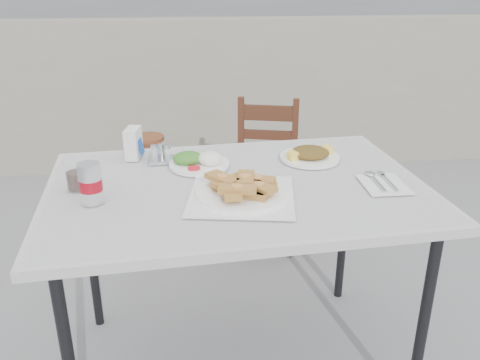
{
  "coord_description": "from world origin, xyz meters",
  "views": [
    {
      "loc": [
        -0.29,
        -1.6,
        1.57
      ],
      "look_at": [
        -0.11,
        0.15,
        0.83
      ],
      "focal_mm": 38.0,
      "sensor_mm": 36.0,
      "label": 1
    }
  ],
  "objects": [
    {
      "name": "cafe_table",
      "position": [
        -0.13,
        0.1,
        0.78
      ],
      "size": [
        1.45,
        1.04,
        0.84
      ],
      "rotation": [
        0.0,
        0.0,
        0.08
      ],
      "color": "black",
      "rests_on": "ground"
    },
    {
      "name": "pide_plate",
      "position": [
        -0.13,
        -0.01,
        0.87
      ],
      "size": [
        0.41,
        0.41,
        0.07
      ],
      "rotation": [
        0.0,
        0.0,
        -0.16
      ],
      "color": "white",
      "rests_on": "cafe_table"
    },
    {
      "name": "salad_rice_plate",
      "position": [
        -0.27,
        0.29,
        0.86
      ],
      "size": [
        0.24,
        0.24,
        0.06
      ],
      "color": "white",
      "rests_on": "cafe_table"
    },
    {
      "name": "salad_chopped_plate",
      "position": [
        0.19,
        0.32,
        0.86
      ],
      "size": [
        0.24,
        0.24,
        0.05
      ],
      "color": "white",
      "rests_on": "cafe_table"
    },
    {
      "name": "soda_can",
      "position": [
        -0.63,
        -0.01,
        0.91
      ],
      "size": [
        0.08,
        0.08,
        0.14
      ],
      "color": "silver",
      "rests_on": "cafe_table"
    },
    {
      "name": "cola_glass",
      "position": [
        -0.7,
        0.11,
        0.88
      ],
      "size": [
        0.07,
        0.07,
        0.11
      ],
      "color": "white",
      "rests_on": "cafe_table"
    },
    {
      "name": "napkin_holder",
      "position": [
        -0.53,
        0.42,
        0.9
      ],
      "size": [
        0.08,
        0.11,
        0.12
      ],
      "rotation": [
        0.0,
        0.0,
        -0.17
      ],
      "color": "white",
      "rests_on": "cafe_table"
    },
    {
      "name": "condiment_caddy",
      "position": [
        -0.41,
        0.36,
        0.86
      ],
      "size": [
        0.11,
        0.09,
        0.08
      ],
      "rotation": [
        0.0,
        0.0,
        0.07
      ],
      "color": "silver",
      "rests_on": "cafe_table"
    },
    {
      "name": "cutlery_napkin",
      "position": [
        0.4,
        0.05,
        0.84
      ],
      "size": [
        0.15,
        0.21,
        0.01
      ],
      "rotation": [
        0.0,
        0.0,
        -0.0
      ],
      "color": "white",
      "rests_on": "cafe_table"
    },
    {
      "name": "chair",
      "position": [
        0.14,
        1.17,
        0.44
      ],
      "size": [
        0.46,
        0.46,
        0.86
      ],
      "rotation": [
        0.0,
        0.0,
        -0.24
      ],
      "color": "#391C0F",
      "rests_on": "ground"
    },
    {
      "name": "terracotta_urn",
      "position": [
        -0.54,
        1.26,
        0.31
      ],
      "size": [
        0.38,
        0.38,
        0.66
      ],
      "color": "brown",
      "rests_on": "ground"
    },
    {
      "name": "back_wall",
      "position": [
        0.0,
        2.5,
        0.6
      ],
      "size": [
        6.0,
        0.25,
        1.2
      ],
      "primitive_type": "cube",
      "color": "gray",
      "rests_on": "ground"
    }
  ]
}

